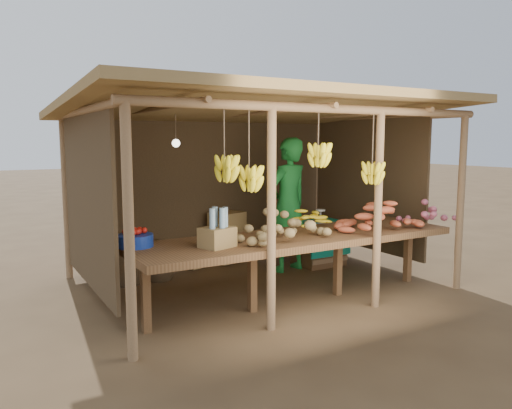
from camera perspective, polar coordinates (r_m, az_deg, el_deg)
ground at (r=6.71m, az=0.00°, el=-8.93°), size 60.00×60.00×0.00m
stall_structure at (r=6.38m, az=-0.14°, el=7.61°), size 4.70×3.50×2.43m
counter at (r=5.76m, az=4.77°, el=-4.11°), size 3.90×1.05×0.80m
potato_heap at (r=5.49m, az=2.83°, el=-2.06°), size 1.09×0.73×0.37m
sweet_potato_heap at (r=6.29m, az=13.43°, el=-1.08°), size 1.17×0.84×0.36m
onion_heap at (r=6.80m, az=19.33°, el=-0.69°), size 0.94×0.73×0.36m
banana_pile at (r=6.16m, az=6.62°, el=-1.18°), size 0.64×0.50×0.35m
tomato_basin at (r=5.24m, az=-13.64°, el=-3.86°), size 0.37×0.37×0.19m
bottle_box at (r=5.07m, az=-4.46°, el=-3.15°), size 0.39×0.35×0.41m
vendor at (r=7.17m, az=3.67°, el=-0.04°), size 0.78×0.59×1.92m
tarp_crate at (r=7.66m, az=7.16°, el=-4.20°), size 0.74×0.63×0.87m
carton_stack at (r=7.66m, az=-4.49°, el=-4.29°), size 1.10×0.52×0.77m
burlap_sacks at (r=6.86m, az=-12.83°, el=-6.30°), size 0.93×0.48×0.65m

